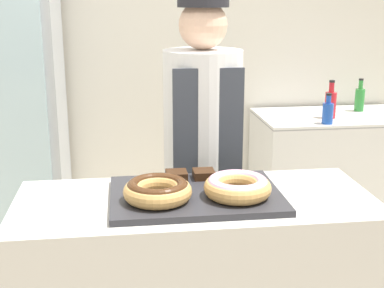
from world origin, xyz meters
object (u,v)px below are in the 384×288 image
object	(u,v)px
donut_light_glaze	(238,186)
bottle_blue	(328,112)
brownie_back_right	(204,174)
chest_freezer	(331,170)
donut_chocolate_glaze	(158,190)
brownie_back_left	(176,175)
bottle_red	(331,103)
serving_tray	(196,195)
beverage_fridge	(13,107)
bottle_green	(360,99)
baker_person	(202,163)

from	to	relation	value
donut_light_glaze	bottle_blue	xyz separation A→B (m)	(0.95, 1.56, -0.09)
brownie_back_right	bottle_blue	size ratio (longest dim) A/B	0.40
chest_freezer	donut_chocolate_glaze	bearing A→B (deg)	-127.55
brownie_back_left	bottle_blue	bearing A→B (deg)	49.50
donut_light_glaze	brownie_back_left	bearing A→B (deg)	132.43
bottle_red	serving_tray	bearing A→B (deg)	-125.22
serving_tray	brownie_back_left	size ratio (longest dim) A/B	7.52
serving_tray	brownie_back_right	bearing A→B (deg)	70.77
donut_light_glaze	brownie_back_right	distance (m)	0.23
brownie_back_right	chest_freezer	distance (m)	2.06
bottle_blue	serving_tray	bearing A→B (deg)	-126.10
beverage_fridge	bottle_green	world-z (taller)	beverage_fridge
bottle_blue	donut_chocolate_glaze	bearing A→B (deg)	-128.40
donut_chocolate_glaze	baker_person	size ratio (longest dim) A/B	0.14
baker_person	donut_chocolate_glaze	bearing A→B (deg)	-111.69
serving_tray	donut_light_glaze	distance (m)	0.16
donut_light_glaze	bottle_blue	bearing A→B (deg)	58.64
brownie_back_right	chest_freezer	bearing A→B (deg)	53.17
serving_tray	donut_chocolate_glaze	world-z (taller)	donut_chocolate_glaze
donut_chocolate_glaze	bottle_red	xyz separation A→B (m)	(1.32, 1.72, -0.06)
brownie_back_left	beverage_fridge	bearing A→B (deg)	119.86
baker_person	bottle_blue	distance (m)	1.33
brownie_back_right	bottle_red	xyz separation A→B (m)	(1.12, 1.51, -0.04)
bottle_red	bottle_blue	distance (m)	0.19
serving_tray	beverage_fridge	distance (m)	1.99
baker_person	brownie_back_right	bearing A→B (deg)	-97.99
bottle_blue	chest_freezer	bearing A→B (deg)	58.25
chest_freezer	bottle_red	size ratio (longest dim) A/B	4.13
donut_chocolate_glaze	donut_light_glaze	distance (m)	0.29
donut_chocolate_glaze	baker_person	xyz separation A→B (m)	(0.26, 0.65, -0.11)
donut_chocolate_glaze	bottle_blue	distance (m)	1.99
brownie_back_left	chest_freezer	distance (m)	2.13
chest_freezer	serving_tray	bearing A→B (deg)	-125.50
brownie_back_left	chest_freezer	xyz separation A→B (m)	(1.30, 1.59, -0.55)
donut_light_glaze	chest_freezer	bearing A→B (deg)	58.59
donut_light_glaze	baker_person	world-z (taller)	baker_person
serving_tray	chest_freezer	bearing A→B (deg)	54.50
beverage_fridge	bottle_blue	bearing A→B (deg)	-6.77
brownie_back_right	baker_person	distance (m)	0.44
beverage_fridge	donut_light_glaze	bearing A→B (deg)	-58.42
donut_chocolate_glaze	bottle_green	size ratio (longest dim) A/B	1.01
brownie_back_right	bottle_green	distance (m)	2.22
chest_freezer	bottle_green	distance (m)	0.57
beverage_fridge	bottle_red	xyz separation A→B (m)	(2.14, -0.08, -0.01)
serving_tray	bottle_red	distance (m)	2.03
serving_tray	baker_person	bearing A→B (deg)	78.94
bottle_green	bottle_blue	size ratio (longest dim) A/B	1.18
baker_person	donut_light_glaze	bearing A→B (deg)	-87.52
donut_light_glaze	beverage_fridge	world-z (taller)	beverage_fridge
serving_tray	bottle_green	bearing A→B (deg)	51.55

